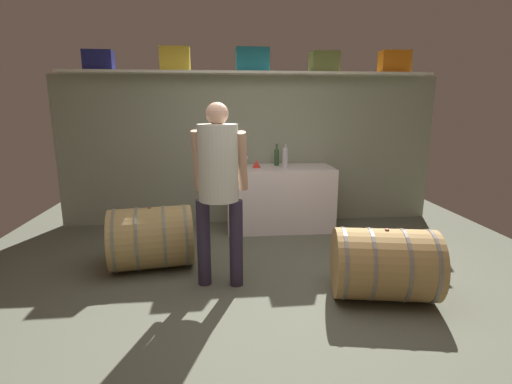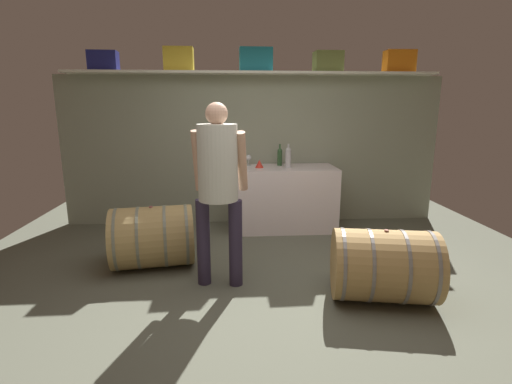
# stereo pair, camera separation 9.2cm
# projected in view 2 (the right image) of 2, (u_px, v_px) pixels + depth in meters

# --- Properties ---
(ground_plane) EXTENTS (6.47, 7.85, 0.02)m
(ground_plane) POSITION_uv_depth(u_px,v_px,m) (264.00, 270.00, 3.95)
(ground_plane) COLOR #5B5E4E
(back_wall_panel) EXTENTS (5.27, 0.10, 2.06)m
(back_wall_panel) POSITION_uv_depth(u_px,v_px,m) (253.00, 151.00, 5.41)
(back_wall_panel) COLOR gray
(back_wall_panel) RESTS_ON ground
(high_shelf_board) EXTENTS (4.85, 0.40, 0.03)m
(high_shelf_board) POSITION_uv_depth(u_px,v_px,m) (254.00, 73.00, 5.04)
(high_shelf_board) COLOR silver
(high_shelf_board) RESTS_ON back_wall_panel
(toolcase_navy) EXTENTS (0.36, 0.22, 0.25)m
(toolcase_navy) POSITION_uv_depth(u_px,v_px,m) (103.00, 61.00, 4.88)
(toolcase_navy) COLOR navy
(toolcase_navy) RESTS_ON high_shelf_board
(toolcase_yellow) EXTENTS (0.38, 0.23, 0.30)m
(toolcase_yellow) POSITION_uv_depth(u_px,v_px,m) (179.00, 59.00, 4.94)
(toolcase_yellow) COLOR yellow
(toolcase_yellow) RESTS_ON high_shelf_board
(toolcase_teal) EXTENTS (0.43, 0.24, 0.30)m
(toolcase_teal) POSITION_uv_depth(u_px,v_px,m) (256.00, 60.00, 5.00)
(toolcase_teal) COLOR #197787
(toolcase_teal) RESTS_ON high_shelf_board
(toolcase_olive) EXTENTS (0.37, 0.27, 0.27)m
(toolcase_olive) POSITION_uv_depth(u_px,v_px,m) (328.00, 62.00, 5.07)
(toolcase_olive) COLOR olive
(toolcase_olive) RESTS_ON high_shelf_board
(toolcase_orange) EXTENTS (0.40, 0.25, 0.29)m
(toolcase_orange) POSITION_uv_depth(u_px,v_px,m) (399.00, 62.00, 5.13)
(toolcase_orange) COLOR orange
(toolcase_orange) RESTS_ON high_shelf_board
(work_cabinet) EXTENTS (1.41, 0.67, 0.85)m
(work_cabinet) POSITION_uv_depth(u_px,v_px,m) (282.00, 198.00, 5.19)
(work_cabinet) COLOR white
(work_cabinet) RESTS_ON ground
(wine_bottle_clear) EXTENTS (0.08, 0.08, 0.31)m
(wine_bottle_clear) POSITION_uv_depth(u_px,v_px,m) (288.00, 157.00, 5.02)
(wine_bottle_clear) COLOR #BABCBE
(wine_bottle_clear) RESTS_ON work_cabinet
(wine_bottle_green) EXTENTS (0.07, 0.07, 0.30)m
(wine_bottle_green) POSITION_uv_depth(u_px,v_px,m) (280.00, 156.00, 5.20)
(wine_bottle_green) COLOR #2F532E
(wine_bottle_green) RESTS_ON work_cabinet
(wine_glass) EXTENTS (0.08, 0.08, 0.15)m
(wine_glass) POSITION_uv_depth(u_px,v_px,m) (249.00, 158.00, 5.20)
(wine_glass) COLOR white
(wine_glass) RESTS_ON work_cabinet
(red_funnel) EXTENTS (0.11, 0.11, 0.10)m
(red_funnel) POSITION_uv_depth(u_px,v_px,m) (259.00, 164.00, 5.04)
(red_funnel) COLOR red
(red_funnel) RESTS_ON work_cabinet
(wine_barrel_near) EXTENTS (0.91, 0.75, 0.65)m
(wine_barrel_near) POSITION_uv_depth(u_px,v_px,m) (153.00, 237.00, 3.96)
(wine_barrel_near) COLOR tan
(wine_barrel_near) RESTS_ON ground
(wine_barrel_far) EXTENTS (0.95, 0.76, 0.63)m
(wine_barrel_far) POSITION_uv_depth(u_px,v_px,m) (384.00, 266.00, 3.26)
(wine_barrel_far) COLOR #A7824B
(wine_barrel_far) RESTS_ON ground
(winemaker_pouring) EXTENTS (0.52, 0.42, 1.68)m
(winemaker_pouring) POSITION_uv_depth(u_px,v_px,m) (218.00, 177.00, 3.40)
(winemaker_pouring) COLOR #30273D
(winemaker_pouring) RESTS_ON ground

